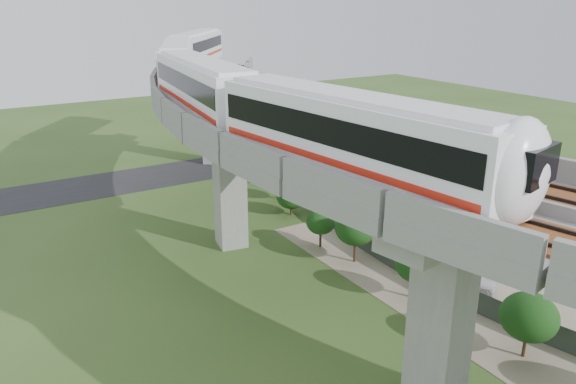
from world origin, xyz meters
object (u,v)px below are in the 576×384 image
metro_train (216,73)px  car_red (538,241)px  car_white (464,279)px  car_dark (400,230)px

metro_train → car_red: metro_train is taller
car_white → car_dark: car_white is taller
car_red → car_dark: (-7.26, 6.95, -0.01)m
car_red → car_dark: 10.05m
car_red → car_white: bearing=-111.8°
car_white → metro_train: bearing=77.6°
car_white → car_red: bearing=-29.2°
car_white → car_dark: 8.39m
metro_train → car_white: bearing=-65.7°
car_red → car_dark: size_ratio=0.89×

